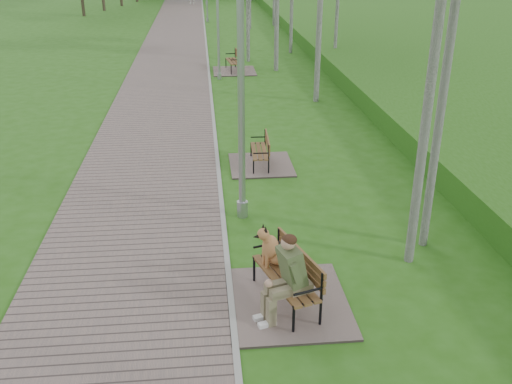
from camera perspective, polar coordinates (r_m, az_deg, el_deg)
The scene contains 9 objects.
ground at distance 11.24m, azimuth -3.15°, elevation -4.48°, with size 120.00×120.00×0.00m, color #2A5F14.
walkway at distance 31.86m, azimuth -8.23°, elevation 14.12°, with size 3.50×67.00×0.04m, color #73625D.
kerb at distance 31.83m, azimuth -4.98°, elevation 14.27°, with size 0.10×67.00×0.05m, color #999993.
embankment at distance 32.77m, azimuth 17.18°, elevation 13.56°, with size 14.00×70.00×1.60m, color #3C7D27.
bench_main at distance 9.02m, azimuth 2.67°, elevation -8.79°, with size 1.92×2.13×1.67m.
bench_second at distance 14.65m, azimuth 0.38°, elevation 3.31°, with size 1.60×1.77×0.98m.
bench_third at distance 25.63m, azimuth -2.27°, elevation 12.40°, with size 1.84×2.04×1.13m.
lamp_post_near at distance 11.07m, azimuth -1.50°, elevation 10.55°, with size 0.23×0.23×5.95m.
lamp_post_second at distance 23.89m, azimuth -3.82°, elevation 16.10°, with size 0.17×0.17×4.48m.
Camera 1 is at (-0.34, -9.88, 5.35)m, focal length 40.00 mm.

